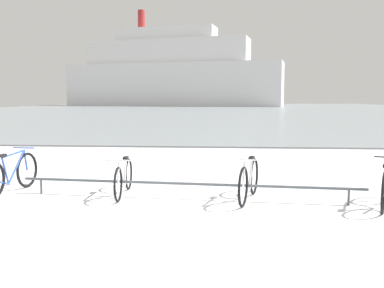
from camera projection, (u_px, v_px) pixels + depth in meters
The scene contains 6 objects.
ground at pixel (217, 111), 59.03m from camera, with size 80.00×132.00×0.08m.
bike_rack at pixel (186, 184), 7.59m from camera, with size 6.21×0.57×0.31m.
bicycle_0 at pixel (11, 174), 8.04m from camera, with size 0.46×1.80×0.83m.
bicycle_1 at pixel (124, 178), 7.87m from camera, with size 0.46×1.64×0.74m.
bicycle_2 at pixel (249, 180), 7.48m from camera, with size 0.56×1.64×0.80m.
ferry_ship at pixel (171, 74), 89.59m from camera, with size 46.77×17.29×20.30m.
Camera 1 is at (0.79, -5.38, 1.82)m, focal length 39.54 mm.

